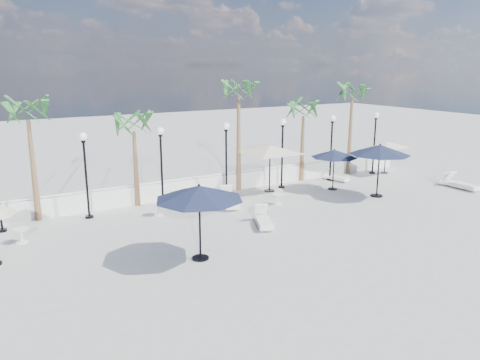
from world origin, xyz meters
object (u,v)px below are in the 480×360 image
parasol_cream_sq_a (270,146)px  parasol_cream_sq_b (387,142)px  lounger_2 (185,200)px  parasol_navy_left (199,193)px  lounger_7 (455,183)px  parasol_navy_right (380,150)px  lounger_3 (180,201)px  lounger_1 (182,201)px  lounger_6 (336,177)px  lounger_8 (461,184)px  lounger_4 (229,201)px  parasol_navy_mid (334,154)px  lounger_5 (263,220)px

parasol_cream_sq_a → parasol_cream_sq_b: 8.78m
lounger_2 → parasol_navy_left: parasol_navy_left is taller
lounger_7 → parasol_navy_right: size_ratio=0.58×
parasol_navy_right → parasol_cream_sq_a: (-4.26, 3.66, 0.05)m
lounger_2 → lounger_3: 0.30m
lounger_1 → parasol_cream_sq_b: 13.98m
parasol_navy_left → lounger_6: bearing=28.1°
lounger_8 → parasol_cream_sq_b: 5.24m
lounger_4 → parasol_cream_sq_b: bearing=23.3°
lounger_3 → parasol_cream_sq_b: size_ratio=0.41×
parasol_navy_right → parasol_cream_sq_a: parasol_navy_right is taller
lounger_3 → parasol_navy_right: 10.42m
parasol_navy_mid → parasol_navy_left: bearing=-154.7°
lounger_5 → parasol_cream_sq_a: 6.05m
lounger_4 → lounger_1: bearing=163.8°
lounger_4 → parasol_cream_sq_a: 4.10m
parasol_navy_right → lounger_4: bearing=162.1°
lounger_5 → parasol_navy_right: bearing=29.8°
parasol_cream_sq_a → lounger_8: bearing=-27.4°
lounger_7 → parasol_cream_sq_b: (-0.75, 4.50, 1.76)m
lounger_6 → parasol_cream_sq_a: bearing=167.4°
parasol_cream_sq_b → lounger_6: bearing=179.8°
lounger_4 → lounger_7: bearing=3.1°
lounger_6 → lounger_8: bearing=-58.9°
lounger_1 → parasol_cream_sq_b: parasol_cream_sq_b is taller
lounger_1 → lounger_4: size_ratio=0.81×
parasol_navy_right → parasol_navy_left: bearing=-166.7°
lounger_2 → lounger_5: lounger_5 is taller
lounger_3 → lounger_7: size_ratio=0.97×
lounger_4 → lounger_7: lounger_4 is taller
parasol_navy_left → lounger_8: bearing=5.0°
parasol_navy_mid → lounger_5: bearing=-154.8°
lounger_2 → lounger_7: 15.13m
parasol_navy_mid → lounger_7: bearing=-26.0°
lounger_3 → lounger_7: lounger_7 is taller
parasol_cream_sq_a → lounger_7: bearing=-25.3°
parasol_cream_sq_a → lounger_3: bearing=179.8°
parasol_cream_sq_a → parasol_navy_mid: bearing=-24.0°
lounger_1 → lounger_4: 2.27m
lounger_6 → parasol_navy_mid: size_ratio=0.68×
parasol_navy_mid → parasol_navy_right: (1.04, -2.22, 0.46)m
lounger_4 → lounger_5: size_ratio=1.12×
lounger_6 → lounger_7: bearing=-56.2°
lounger_2 → parasol_cream_sq_a: bearing=0.7°
lounger_1 → parasol_navy_mid: 8.63m
lounger_6 → parasol_navy_right: size_ratio=0.55×
lounger_6 → lounger_7: (4.77, -4.51, 0.01)m
lounger_2 → parasol_navy_right: parasol_navy_right is taller
lounger_1 → lounger_7: (14.61, -4.50, 0.01)m
parasol_cream_sq_a → lounger_5: bearing=-126.5°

